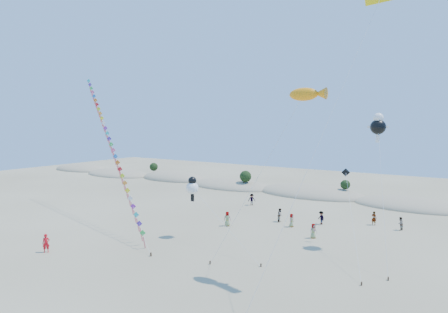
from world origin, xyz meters
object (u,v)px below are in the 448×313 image
parafoil_kite (379,3)px  flyer_foreground (46,243)px  kite_train (110,140)px  fish_kite (307,95)px

parafoil_kite → flyer_foreground: size_ratio=12.26×
parafoil_kite → kite_train: bearing=174.5°
fish_kite → parafoil_kite: bearing=21.4°
fish_kite → flyer_foreground: 28.08m
parafoil_kite → fish_kite: bearing=-158.6°
flyer_foreground → parafoil_kite: bearing=-34.4°
fish_kite → parafoil_kite: (4.62, 1.81, 6.59)m
kite_train → parafoil_kite: 35.22m
parafoil_kite → flyer_foreground: 35.78m
kite_train → parafoil_kite: parafoil_kite is taller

